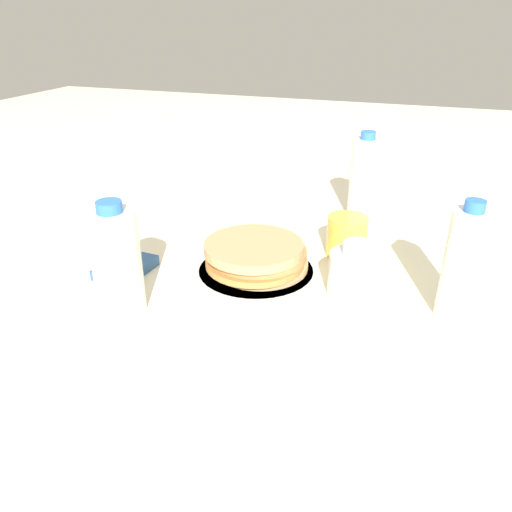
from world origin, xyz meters
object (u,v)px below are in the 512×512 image
juice_glass (347,236)px  water_bottle_far (117,262)px  water_bottle_near (463,265)px  water_bottle_mid (364,178)px  pancake_stack (256,256)px  plate (256,272)px  cream_jug (356,273)px

juice_glass → water_bottle_far: size_ratio=0.43×
water_bottle_near → water_bottle_mid: 0.45m
pancake_stack → plate: bearing=-137.9°
plate → juice_glass: 0.21m
cream_jug → pancake_stack: bearing=-93.6°
plate → cream_jug: (0.01, 0.19, 0.04)m
juice_glass → water_bottle_near: 0.27m
pancake_stack → water_bottle_near: bearing=85.9°
plate → juice_glass: (-0.14, 0.15, 0.03)m
cream_jug → water_bottle_near: (0.01, 0.16, 0.05)m
pancake_stack → cream_jug: cream_jug is taller
plate → cream_jug: size_ratio=2.34×
plate → water_bottle_near: (0.03, 0.35, 0.09)m
juice_glass → water_bottle_mid: size_ratio=0.40×
cream_jug → water_bottle_near: bearing=85.4°
plate → pancake_stack: size_ratio=1.19×
plate → juice_glass: bearing=134.6°
plate → water_bottle_far: size_ratio=1.22×
pancake_stack → juice_glass: (-0.14, 0.14, 0.00)m
cream_jug → water_bottle_mid: (-0.38, -0.05, 0.05)m
pancake_stack → cream_jug: 0.19m
plate → water_bottle_far: (0.19, -0.17, 0.08)m
pancake_stack → water_bottle_mid: 0.40m
plate → water_bottle_near: 0.36m
water_bottle_near → juice_glass: bearing=-129.1°
pancake_stack → water_bottle_far: (0.19, -0.17, 0.05)m
water_bottle_near → water_bottle_mid: (-0.39, -0.21, 0.00)m
pancake_stack → juice_glass: size_ratio=2.40×
plate → cream_jug: cream_jug is taller
plate → pancake_stack: 0.03m
water_bottle_mid → juice_glass: bearing=0.7°
cream_jug → water_bottle_mid: 0.39m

